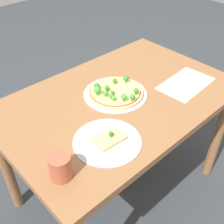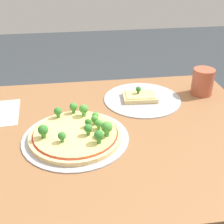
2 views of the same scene
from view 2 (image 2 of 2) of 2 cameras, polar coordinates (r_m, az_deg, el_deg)
dining_table at (r=1.06m, az=-6.36°, el=-8.50°), size 1.23×0.80×0.75m
pizza_tray_whole at (r=0.97m, az=-6.73°, el=-4.03°), size 0.33×0.33×0.07m
pizza_tray_slice at (r=1.20m, az=5.40°, el=2.56°), size 0.29×0.29×0.05m
drinking_cup at (r=1.27m, az=16.29°, el=5.35°), size 0.08×0.08×0.10m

